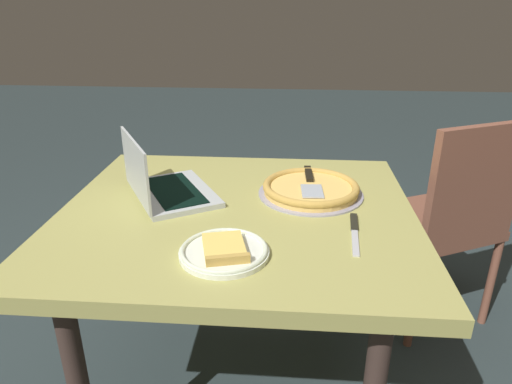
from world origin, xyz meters
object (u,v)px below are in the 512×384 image
object	(u,v)px
dining_table	(237,230)
chair_near	(446,214)
laptop	(163,186)
table_knife	(354,229)
pizza_tray	(311,189)
pizza_plate	(225,251)

from	to	relation	value
dining_table	chair_near	size ratio (longest dim) A/B	1.20
dining_table	laptop	world-z (taller)	laptop
dining_table	table_knife	bearing A→B (deg)	-18.61
pizza_tray	chair_near	distance (m)	0.69
dining_table	chair_near	world-z (taller)	chair_near
pizza_tray	pizza_plate	bearing A→B (deg)	-119.05
pizza_tray	chair_near	bearing A→B (deg)	28.49
laptop	dining_table	bearing A→B (deg)	-15.82
pizza_plate	chair_near	world-z (taller)	chair_near
laptop	chair_near	world-z (taller)	laptop
dining_table	table_knife	distance (m)	0.38
pizza_plate	chair_near	size ratio (longest dim) A/B	0.25
pizza_plate	chair_near	distance (m)	1.11
dining_table	laptop	size ratio (longest dim) A/B	2.71
laptop	table_knife	distance (m)	0.64
pizza_plate	pizza_tray	world-z (taller)	pizza_tray
pizza_plate	table_knife	size ratio (longest dim) A/B	0.96
table_knife	pizza_plate	bearing A→B (deg)	-154.77
pizza_plate	table_knife	distance (m)	0.39
pizza_tray	table_knife	xyz separation A→B (m)	(0.12, -0.26, -0.02)
laptop	chair_near	xyz separation A→B (m)	(1.07, 0.38, -0.25)
dining_table	table_knife	world-z (taller)	table_knife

